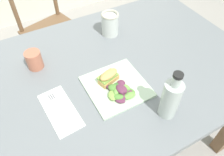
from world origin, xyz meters
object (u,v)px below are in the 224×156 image
(dining_table, at_px, (118,81))
(chair_wooden_far, at_px, (51,29))
(bottle_cold_brew, at_px, (170,100))
(cup_extra_side, at_px, (34,60))
(sandwich_half_front, at_px, (108,77))
(fork_on_napkin, at_px, (58,107))
(mason_jar_iced_tea, at_px, (110,25))
(plate_lunch, at_px, (116,86))

(dining_table, distance_m, chair_wooden_far, 0.89)
(bottle_cold_brew, bearing_deg, cup_extra_side, 127.14)
(sandwich_half_front, relative_size, cup_extra_side, 1.14)
(fork_on_napkin, height_order, mason_jar_iced_tea, mason_jar_iced_tea)
(cup_extra_side, bearing_deg, bottle_cold_brew, -52.86)
(dining_table, relative_size, chair_wooden_far, 1.50)
(dining_table, distance_m, fork_on_napkin, 0.37)
(plate_lunch, relative_size, fork_on_napkin, 1.36)
(chair_wooden_far, relative_size, plate_lunch, 3.44)
(sandwich_half_front, relative_size, mason_jar_iced_tea, 0.79)
(chair_wooden_far, xyz_separation_m, cup_extra_side, (-0.23, -0.68, 0.34))
(plate_lunch, bearing_deg, sandwich_half_front, 114.70)
(fork_on_napkin, distance_m, mason_jar_iced_tea, 0.54)
(plate_lunch, bearing_deg, cup_extra_side, 132.80)
(chair_wooden_far, distance_m, cup_extra_side, 0.79)
(chair_wooden_far, height_order, mason_jar_iced_tea, chair_wooden_far)
(plate_lunch, relative_size, cup_extra_side, 2.90)
(cup_extra_side, bearing_deg, fork_on_napkin, -87.52)
(plate_lunch, xyz_separation_m, bottle_cold_brew, (0.11, -0.21, 0.07))
(chair_wooden_far, relative_size, bottle_cold_brew, 3.90)
(chair_wooden_far, height_order, sandwich_half_front, chair_wooden_far)
(dining_table, xyz_separation_m, plate_lunch, (-0.08, -0.11, 0.12))
(plate_lunch, distance_m, bottle_cold_brew, 0.25)
(plate_lunch, height_order, sandwich_half_front, sandwich_half_front)
(mason_jar_iced_tea, bearing_deg, chair_wooden_far, 107.87)
(sandwich_half_front, distance_m, fork_on_napkin, 0.24)
(chair_wooden_far, distance_m, sandwich_half_front, 0.99)
(bottle_cold_brew, bearing_deg, mason_jar_iced_tea, 84.93)
(dining_table, height_order, mason_jar_iced_tea, mason_jar_iced_tea)
(sandwich_half_front, distance_m, bottle_cold_brew, 0.28)
(chair_wooden_far, bearing_deg, plate_lunch, -87.59)
(plate_lunch, distance_m, mason_jar_iced_tea, 0.39)
(dining_table, bearing_deg, mason_jar_iced_tea, 71.20)
(cup_extra_side, bearing_deg, plate_lunch, -47.20)
(bottle_cold_brew, bearing_deg, plate_lunch, 117.55)
(plate_lunch, xyz_separation_m, fork_on_napkin, (-0.26, 0.02, 0.00))
(dining_table, height_order, chair_wooden_far, chair_wooden_far)
(mason_jar_iced_tea, bearing_deg, dining_table, -108.80)
(mason_jar_iced_tea, bearing_deg, plate_lunch, -114.29)
(plate_lunch, bearing_deg, dining_table, 55.45)
(fork_on_napkin, bearing_deg, sandwich_half_front, 4.73)
(fork_on_napkin, distance_m, cup_extra_side, 0.28)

